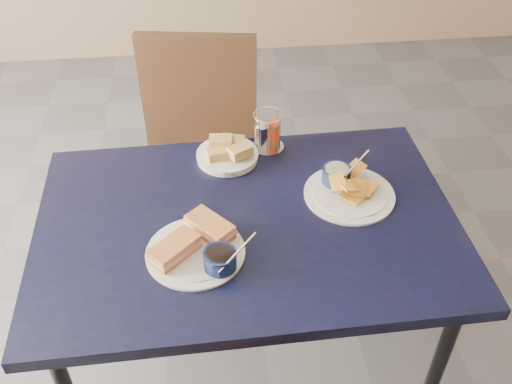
{
  "coord_description": "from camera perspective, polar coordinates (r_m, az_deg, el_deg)",
  "views": [
    {
      "loc": [
        -0.18,
        -1.32,
        1.9
      ],
      "look_at": [
        -0.03,
        -0.06,
        0.82
      ],
      "focal_mm": 40.0,
      "sensor_mm": 36.0,
      "label": 1
    }
  ],
  "objects": [
    {
      "name": "ground",
      "position": [
        2.32,
        0.7,
        -14.6
      ],
      "size": [
        6.0,
        6.0,
        0.0
      ],
      "primitive_type": "plane",
      "color": "#4A4B4F",
      "rests_on": "ground"
    },
    {
      "name": "chair_far",
      "position": [
        2.32,
        -6.13,
        4.87
      ],
      "size": [
        0.52,
        0.51,
        0.98
      ],
      "color": "black",
      "rests_on": "ground"
    },
    {
      "name": "sandwich_plate",
      "position": [
        1.58,
        -5.74,
        -5.46
      ],
      "size": [
        0.3,
        0.28,
        0.12
      ],
      "color": "white",
      "rests_on": "dining_table"
    },
    {
      "name": "bread_basket",
      "position": [
        1.9,
        -2.85,
        3.92
      ],
      "size": [
        0.2,
        0.2,
        0.07
      ],
      "color": "white",
      "rests_on": "dining_table"
    },
    {
      "name": "plantain_plate",
      "position": [
        1.79,
        8.94,
        0.52
      ],
      "size": [
        0.28,
        0.28,
        0.12
      ],
      "color": "white",
      "rests_on": "dining_table"
    },
    {
      "name": "dining_table",
      "position": [
        1.73,
        -0.84,
        -4.33
      ],
      "size": [
        1.25,
        0.84,
        0.75
      ],
      "color": "black",
      "rests_on": "ground"
    },
    {
      "name": "condiment_caddy",
      "position": [
        1.93,
        1.06,
        5.84
      ],
      "size": [
        0.11,
        0.11,
        0.14
      ],
      "color": "silver",
      "rests_on": "dining_table"
    }
  ]
}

